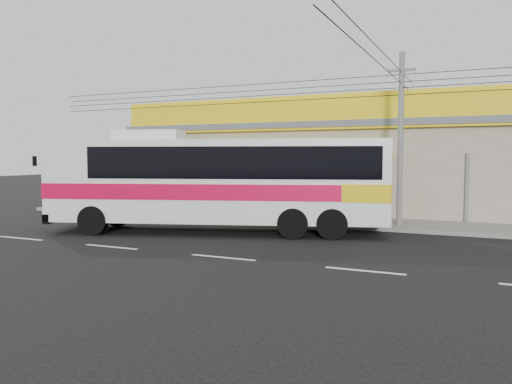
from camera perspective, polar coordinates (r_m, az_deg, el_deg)
ground at (r=16.41m, az=0.39°, el=-5.92°), size 120.00×120.00×0.00m
sidewalk at (r=21.95m, az=6.83°, el=-3.23°), size 30.00×3.20×0.15m
lane_markings at (r=14.21m, az=-3.78°, el=-7.49°), size 50.00×0.12×0.01m
storefront_building at (r=27.11m, az=10.44°, el=2.82°), size 22.60×9.20×5.70m
coach_bus at (r=18.67m, az=-3.93°, el=1.61°), size 12.65×6.35×3.84m
motorbike_red at (r=24.67m, az=-8.36°, el=-0.97°), size 2.25×1.41×1.12m
motorbike_dark at (r=24.73m, az=-13.24°, el=-1.20°), size 1.62×0.50×0.97m
utility_pole at (r=20.54m, az=16.31°, el=11.81°), size 34.00×14.00×6.88m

